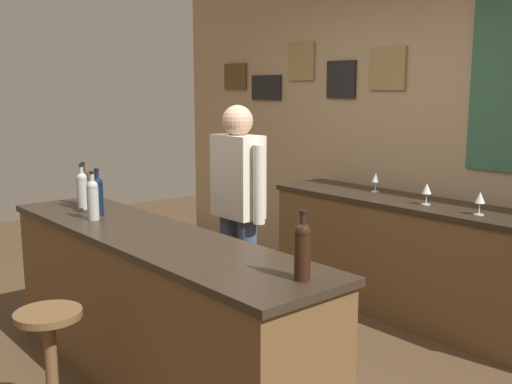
{
  "coord_description": "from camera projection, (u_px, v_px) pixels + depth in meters",
  "views": [
    {
      "loc": [
        2.89,
        -2.08,
        1.74
      ],
      "look_at": [
        -0.07,
        0.45,
        1.05
      ],
      "focal_mm": 41.87,
      "sensor_mm": 36.0,
      "label": 1
    }
  ],
  "objects": [
    {
      "name": "bar_counter",
      "position": [
        152.0,
        310.0,
        3.46
      ],
      "size": [
        2.62,
        0.6,
        0.92
      ],
      "color": "brown",
      "rests_on": "ground_plane"
    },
    {
      "name": "bar_stool",
      "position": [
        51.0,
        354.0,
        2.89
      ],
      "size": [
        0.32,
        0.32,
        0.68
      ],
      "color": "brown",
      "rests_on": "ground_plane"
    },
    {
      "name": "wine_bottle_d",
      "position": [
        93.0,
        198.0,
        3.69
      ],
      "size": [
        0.07,
        0.07,
        0.31
      ],
      "color": "#999E99",
      "rests_on": "bar_counter"
    },
    {
      "name": "side_counter",
      "position": [
        418.0,
        261.0,
        4.48
      ],
      "size": [
        2.54,
        0.56,
        0.9
      ],
      "color": "brown",
      "rests_on": "ground_plane"
    },
    {
      "name": "wine_bottle_e",
      "position": [
        303.0,
        249.0,
        2.54
      ],
      "size": [
        0.07,
        0.07,
        0.31
      ],
      "color": "black",
      "rests_on": "bar_counter"
    },
    {
      "name": "wine_bottle_a",
      "position": [
        84.0,
        186.0,
        4.14
      ],
      "size": [
        0.07,
        0.07,
        0.31
      ],
      "color": "black",
      "rests_on": "bar_counter"
    },
    {
      "name": "back_wall",
      "position": [
        410.0,
        127.0,
        4.84
      ],
      "size": [
        6.0,
        0.09,
        2.8
      ],
      "color": "tan",
      "rests_on": "ground_plane"
    },
    {
      "name": "wine_glass_b",
      "position": [
        427.0,
        190.0,
        4.28
      ],
      "size": [
        0.07,
        0.07,
        0.16
      ],
      "color": "silver",
      "rests_on": "side_counter"
    },
    {
      "name": "wine_bottle_c",
      "position": [
        98.0,
        195.0,
        3.82
      ],
      "size": [
        0.07,
        0.07,
        0.31
      ],
      "color": "black",
      "rests_on": "bar_counter"
    },
    {
      "name": "wine_glass_a",
      "position": [
        376.0,
        178.0,
        4.81
      ],
      "size": [
        0.07,
        0.07,
        0.16
      ],
      "color": "silver",
      "rests_on": "side_counter"
    },
    {
      "name": "ground_plane",
      "position": [
        209.0,
        364.0,
        3.8
      ],
      "size": [
        10.0,
        10.0,
        0.0
      ],
      "primitive_type": "plane",
      "color": "#4C3823"
    },
    {
      "name": "bartender",
      "position": [
        238.0,
        206.0,
        4.07
      ],
      "size": [
        0.52,
        0.21,
        1.62
      ],
      "color": "#384766",
      "rests_on": "ground_plane"
    },
    {
      "name": "wine_bottle_b",
      "position": [
        82.0,
        189.0,
        4.02
      ],
      "size": [
        0.07,
        0.07,
        0.31
      ],
      "color": "#999E99",
      "rests_on": "bar_counter"
    },
    {
      "name": "wine_glass_c",
      "position": [
        480.0,
        199.0,
        3.94
      ],
      "size": [
        0.07,
        0.07,
        0.16
      ],
      "color": "silver",
      "rests_on": "side_counter"
    }
  ]
}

